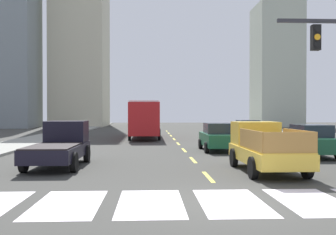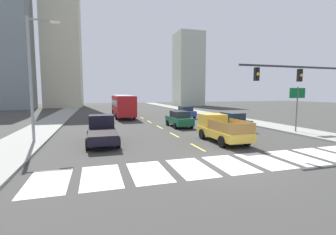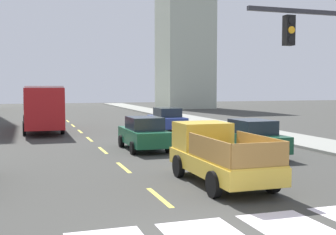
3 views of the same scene
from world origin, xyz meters
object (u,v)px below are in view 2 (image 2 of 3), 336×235
at_px(pickup_dark, 102,130).
at_px(direction_sign_green, 297,100).
at_px(streetlight_left, 33,74).
at_px(traffic_signal_gantry, 312,85).
at_px(city_bus, 123,104).
at_px(pickup_stakebed, 220,129).
at_px(sedan_far, 185,112).
at_px(sedan_near_left, 232,121).
at_px(sedan_mid, 179,119).

distance_m(pickup_dark, direction_sign_green, 17.16).
xyz_separation_m(pickup_dark, streetlight_left, (-4.63, 1.38, 4.05)).
relative_size(traffic_signal_gantry, direction_sign_green, 2.08).
height_order(city_bus, streetlight_left, streetlight_left).
bearing_deg(traffic_signal_gantry, pickup_stakebed, 151.60).
height_order(pickup_stakebed, city_bus, city_bus).
height_order(sedan_far, streetlight_left, streetlight_left).
xyz_separation_m(sedan_near_left, traffic_signal_gantry, (1.49, -7.64, 3.33)).
distance_m(pickup_stakebed, sedan_mid, 8.09).
height_order(sedan_mid, sedan_near_left, same).
relative_size(sedan_mid, sedan_near_left, 1.00).
bearing_deg(sedan_near_left, pickup_stakebed, -132.40).
distance_m(sedan_far, sedan_mid, 9.69).
xyz_separation_m(sedan_far, sedan_mid, (-4.08, -8.78, 0.00)).
distance_m(sedan_near_left, direction_sign_green, 6.06).
bearing_deg(direction_sign_green, streetlight_left, 174.50).
bearing_deg(pickup_stakebed, streetlight_left, 165.19).
bearing_deg(streetlight_left, traffic_signal_gantry, -18.46).
relative_size(pickup_stakebed, direction_sign_green, 1.24).
xyz_separation_m(pickup_dark, direction_sign_green, (17.01, -0.71, 2.11)).
xyz_separation_m(sedan_near_left, streetlight_left, (-17.19, -1.40, 4.11)).
bearing_deg(direction_sign_green, pickup_dark, 177.62).
bearing_deg(city_bus, sedan_near_left, -59.13).
relative_size(pickup_stakebed, city_bus, 0.48).
xyz_separation_m(city_bus, sedan_far, (8.76, -3.19, -1.09)).
distance_m(sedan_far, direction_sign_green, 16.49).
xyz_separation_m(city_bus, sedan_mid, (4.67, -11.97, -1.09)).
height_order(pickup_stakebed, sedan_near_left, pickup_stakebed).
xyz_separation_m(sedan_far, traffic_signal_gantry, (1.77, -19.79, 3.33)).
distance_m(pickup_stakebed, city_bus, 20.71).
height_order(sedan_far, sedan_near_left, same).
relative_size(city_bus, streetlight_left, 1.20).
height_order(pickup_stakebed, streetlight_left, streetlight_left).
relative_size(pickup_stakebed, traffic_signal_gantry, 0.60).
height_order(pickup_stakebed, sedan_mid, pickup_stakebed).
relative_size(sedan_mid, traffic_signal_gantry, 0.50).
bearing_deg(pickup_dark, city_bus, 81.22).
bearing_deg(traffic_signal_gantry, sedan_near_left, 101.01).
distance_m(sedan_mid, direction_sign_green, 11.39).
xyz_separation_m(direction_sign_green, streetlight_left, (-21.65, 2.09, 1.94)).
xyz_separation_m(traffic_signal_gantry, streetlight_left, (-18.67, 6.24, 0.78)).
distance_m(sedan_far, sedan_near_left, 12.16).
height_order(pickup_stakebed, sedan_far, pickup_stakebed).
bearing_deg(sedan_near_left, sedan_mid, 139.89).
relative_size(pickup_dark, direction_sign_green, 1.24).
distance_m(pickup_dark, sedan_mid, 10.24).
bearing_deg(sedan_mid, pickup_dark, -140.39).
bearing_deg(pickup_stakebed, sedan_far, 76.95).
bearing_deg(pickup_stakebed, city_bus, 103.46).
relative_size(pickup_dark, sedan_far, 1.18).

